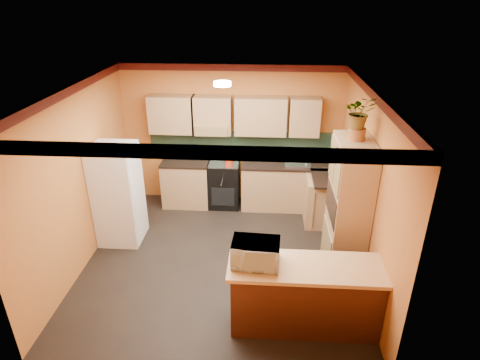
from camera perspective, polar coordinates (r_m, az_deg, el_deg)
name	(u,v)px	position (r m, az deg, el deg)	size (l,w,h in m)	color
room_shell	(222,128)	(5.83, -2.55, 7.36)	(4.24, 4.24, 2.72)	black
base_cabinets_back	(256,185)	(7.83, 2.33, -0.77)	(3.65, 0.60, 0.88)	tan
countertop_back	(257,164)	(7.64, 2.39, 2.33)	(3.65, 0.62, 0.04)	black
stove	(224,184)	(7.86, -2.22, -0.54)	(0.58, 0.58, 0.91)	black
kettle	(229,159)	(7.58, -1.58, 2.98)	(0.17, 0.17, 0.18)	#B2260B
sink	(298,163)	(7.65, 8.21, 2.40)	(0.48, 0.40, 0.03)	silver
base_cabinets_right	(328,202)	(7.40, 12.34, -3.05)	(0.60, 0.80, 0.88)	tan
countertop_right	(330,179)	(7.19, 12.68, 0.17)	(0.62, 0.80, 0.04)	black
fridge	(118,194)	(6.90, -16.97, -1.97)	(0.68, 0.66, 1.70)	white
pantry	(348,210)	(5.93, 15.06, -4.19)	(0.48, 0.90, 2.10)	tan
fern_pot	(357,134)	(5.53, 16.29, 6.32)	(0.22, 0.22, 0.16)	brown
fern	(360,112)	(5.44, 16.67, 9.24)	(0.39, 0.33, 0.43)	tan
breakfast_bar	(305,298)	(5.24, 9.18, -16.21)	(1.80, 0.55, 0.88)	#491E11
bar_top	(307,267)	(4.95, 9.56, -12.17)	(1.90, 0.65, 0.05)	tan
microwave	(256,253)	(4.81, 2.23, -10.32)	(0.56, 0.38, 0.31)	white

